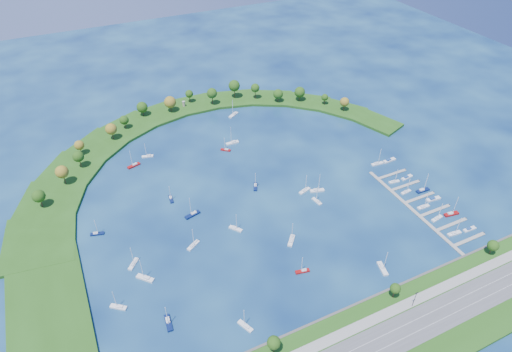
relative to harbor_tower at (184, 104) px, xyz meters
name	(u,v)px	position (x,y,z in m)	size (l,w,h in m)	color
ground	(252,187)	(7.39, -117.40, -4.32)	(700.00, 700.00, 0.00)	#081A48
south_shoreline	(371,346)	(7.42, -240.28, -3.32)	(420.00, 43.10, 11.60)	#224C14
breakwater	(161,164)	(-38.94, -68.69, -3.33)	(286.74, 247.64, 2.00)	#224C14
breakwater_trees	(191,112)	(-1.78, -25.95, 6.26)	(237.90, 93.42, 15.95)	#382314
harbor_tower	(184,104)	(0.00, 0.00, 0.00)	(2.60, 2.60, 4.53)	gray
dock_system	(422,206)	(92.69, -178.40, -3.97)	(24.28, 82.00, 1.60)	gray
moored_boat_0	(97,233)	(-89.73, -117.63, -3.44)	(7.82, 4.04, 11.07)	#0A1744
moored_boat_1	(255,186)	(9.22, -118.18, -3.41)	(5.67, 8.27, 11.93)	#0A1744
moored_boat_2	(291,240)	(6.87, -169.63, -3.38)	(7.74, 8.32, 13.07)	silver
moored_boat_3	(317,190)	(42.79, -138.65, -3.37)	(9.45, 4.83, 13.38)	silver
moored_boat_4	(134,165)	(-56.06, -62.07, -3.37)	(9.36, 4.97, 13.25)	maroon
moored_boat_5	(303,271)	(1.61, -190.95, -3.43)	(7.86, 3.53, 11.16)	maroon
moored_boat_6	(193,245)	(-43.53, -149.58, -3.40)	(8.45, 6.44, 12.44)	silver
moored_boat_7	(226,149)	(7.77, -71.54, -3.45)	(6.92, 6.17, 10.69)	maroon
moored_boat_8	(232,142)	(15.70, -65.33, -3.34)	(9.61, 2.74, 14.11)	silver
moored_boat_9	(168,322)	(-69.71, -190.47, -3.37)	(3.33, 9.32, 13.44)	#0A1744
moored_boat_10	(245,326)	(-38.26, -207.48, -3.41)	(5.44, 8.50, 12.15)	silver
moored_boat_11	(171,199)	(-43.32, -106.56, -3.44)	(2.77, 7.67, 11.04)	#0A1744
moored_boat_12	(317,201)	(37.32, -147.35, -3.44)	(3.31, 7.77, 11.07)	silver
moored_boat_13	(305,190)	(35.55, -135.40, -3.39)	(8.85, 4.88, 12.54)	silver
moored_boat_14	(383,268)	(40.04, -207.30, -3.36)	(4.83, 9.62, 13.62)	silver
moored_boat_15	(148,156)	(-44.76, -55.29, -3.42)	(8.20, 4.05, 11.61)	silver
moored_boat_16	(234,114)	(32.37, -28.34, -3.33)	(9.88, 7.58, 14.56)	silver
moored_boat_17	(145,278)	(-72.91, -160.56, -3.34)	(8.52, 8.82, 14.09)	silver
moored_boat_18	(118,307)	(-88.73, -172.00, -3.41)	(7.90, 6.80, 12.04)	silver
moored_boat_19	(236,228)	(-17.39, -147.65, -3.41)	(6.71, 7.87, 11.96)	silver
moored_boat_20	(133,264)	(-76.24, -148.60, -3.41)	(7.10, 7.82, 12.16)	silver
moored_boat_21	(193,214)	(-35.79, -125.95, -3.34)	(9.96, 4.94, 14.10)	#0A1744
docked_boat_0	(454,233)	(92.90, -204.44, -3.40)	(8.55, 3.11, 12.30)	silver
docked_boat_1	(469,229)	(103.37, -205.63, -3.71)	(8.14, 2.58, 1.64)	silver
docked_boat_2	(437,218)	(92.91, -190.90, -3.41)	(8.34, 3.49, 11.89)	silver
docked_boat_3	(451,214)	(103.39, -191.65, -3.36)	(9.49, 3.83, 13.56)	maroon
docked_boat_4	(423,206)	(92.91, -179.61, -3.41)	(8.22, 2.54, 11.98)	silver
docked_boat_5	(433,199)	(103.35, -176.71, -3.61)	(9.69, 3.52, 1.94)	silver
docked_boat_6	(406,191)	(92.92, -163.97, -3.44)	(7.50, 2.82, 10.76)	silver
docked_boat_7	(423,190)	(103.39, -167.44, -3.36)	(9.34, 3.00, 13.58)	#0A1744
docked_boat_8	(394,181)	(92.92, -152.56, -3.45)	(7.49, 3.03, 10.69)	silver
docked_boat_9	(407,177)	(103.36, -152.66, -3.66)	(9.05, 3.63, 1.80)	silver
docked_boat_10	(377,163)	(95.30, -131.95, -3.40)	(8.67, 3.07, 12.51)	silver
docked_boat_11	(389,160)	(105.25, -132.43, -3.59)	(9.80, 3.15, 1.98)	silver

